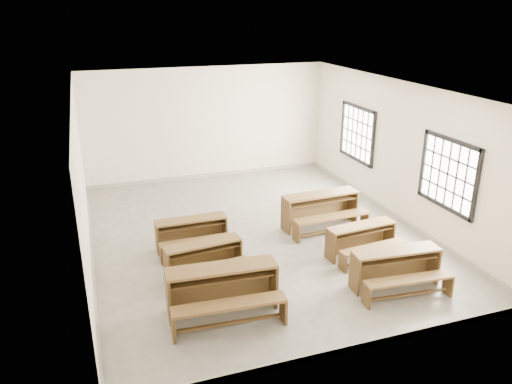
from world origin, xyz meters
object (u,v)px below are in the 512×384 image
object	(u,v)px
desk_set_4	(362,238)
desk_set_5	(321,208)
desk_set_2	(192,232)
desk_set_3	(397,266)
desk_set_1	(204,257)
desk_set_0	(223,287)

from	to	relation	value
desk_set_4	desk_set_5	world-z (taller)	desk_set_5
desk_set_2	desk_set_3	xyz separation A→B (m)	(3.12, -2.68, 0.03)
desk_set_5	desk_set_1	bearing A→B (deg)	-160.07
desk_set_4	desk_set_5	bearing A→B (deg)	90.86
desk_set_1	desk_set_3	distance (m)	3.49
desk_set_0	desk_set_5	size ratio (longest dim) A/B	1.03
desk_set_1	desk_set_5	bearing A→B (deg)	16.43
desk_set_3	desk_set_0	bearing A→B (deg)	-179.58
desk_set_0	desk_set_4	world-z (taller)	desk_set_0
desk_set_0	desk_set_3	bearing A→B (deg)	-0.83
desk_set_0	desk_set_1	distance (m)	1.29
desk_set_2	desk_set_4	size ratio (longest dim) A/B	0.97
desk_set_2	desk_set_5	bearing A→B (deg)	2.05
desk_set_1	desk_set_4	bearing A→B (deg)	-10.96
desk_set_1	desk_set_4	distance (m)	3.20
desk_set_0	desk_set_1	world-z (taller)	desk_set_0
desk_set_4	desk_set_0	bearing A→B (deg)	-167.09
desk_set_2	desk_set_5	world-z (taller)	desk_set_5
desk_set_5	desk_set_2	bearing A→B (deg)	179.50
desk_set_0	desk_set_3	world-z (taller)	desk_set_0
desk_set_2	desk_set_5	size ratio (longest dim) A/B	0.81
desk_set_0	desk_set_2	size ratio (longest dim) A/B	1.26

